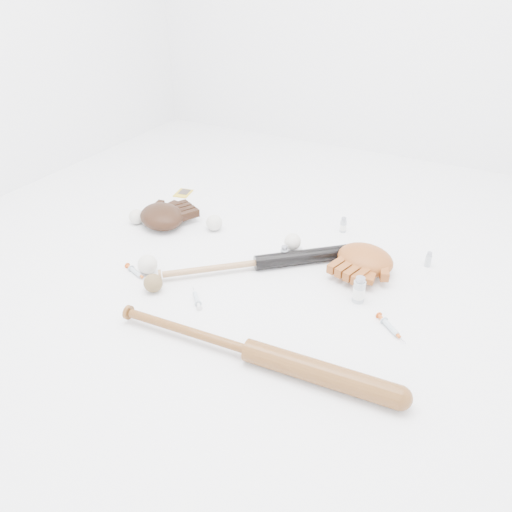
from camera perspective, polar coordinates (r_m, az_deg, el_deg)
The scene contains 19 objects.
bat_dark at distance 1.94m, azimuth 0.14°, elevation -0.77°, with size 0.81×0.06×0.06m, color black, non-canonical shape.
bat_wood at distance 1.54m, azimuth -0.78°, elevation -10.74°, with size 0.96×0.07×0.07m, color brown, non-canonical shape.
glove_dark at distance 2.28m, azimuth -10.72°, elevation 4.51°, with size 0.27×0.27×0.10m, color black, non-canonical shape.
glove_tan at distance 1.98m, azimuth 12.37°, elevation -0.33°, with size 0.27×0.27×0.10m, color brown, non-canonical shape.
trading_card at distance 2.60m, azimuth -8.32°, elevation 7.12°, with size 0.07×0.10×0.01m, color gold.
pedestal at distance 2.03m, azimuth 4.15°, elevation 0.38°, with size 0.07×0.07×0.04m, color white.
baseball_on_pedestal at distance 2.01m, azimuth 4.21°, elevation 1.65°, with size 0.07×0.07×0.07m, color silver.
baseball_left at distance 2.33m, azimuth -13.50°, elevation 4.39°, with size 0.07×0.07×0.07m, color silver.
baseball_upper at distance 2.22m, azimuth -4.80°, elevation 3.81°, with size 0.07×0.07×0.07m, color silver.
baseball_mid at distance 1.96m, azimuth -12.30°, elevation -0.94°, with size 0.08×0.08×0.08m, color silver.
baseball_aged at distance 1.86m, azimuth -11.68°, elevation -3.05°, with size 0.07×0.07×0.07m, color brown.
syringe_0 at distance 1.98m, azimuth -13.55°, elevation -1.82°, with size 0.16×0.03×0.02m, color #ADBCC6, non-canonical shape.
syringe_1 at distance 1.80m, azimuth -6.83°, elevation -4.83°, with size 0.15×0.03×0.02m, color #ADBCC6, non-canonical shape.
syringe_2 at distance 1.97m, azimuth 10.81°, elevation -1.69°, with size 0.14×0.02×0.02m, color #ADBCC6, non-canonical shape.
syringe_3 at distance 1.72m, azimuth 15.13°, elevation -7.90°, with size 0.17×0.03×0.02m, color #ADBCC6, non-canonical shape.
vial_0 at distance 2.07m, azimuth 19.11°, elevation -0.35°, with size 0.02×0.02×0.06m, color #ABB4BC.
vial_1 at distance 2.23m, azimuth 9.95°, elevation 3.54°, with size 0.03×0.03×0.07m, color #ABB4BC.
vial_2 at distance 1.98m, azimuth 3.24°, elevation 0.16°, with size 0.03×0.03×0.08m, color #ABB4BC.
vial_3 at distance 1.80m, azimuth 11.70°, elevation -3.77°, with size 0.04×0.04×0.10m, color #ABB4BC.
Camera 1 is at (0.72, -1.44, 1.08)m, focal length 35.00 mm.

